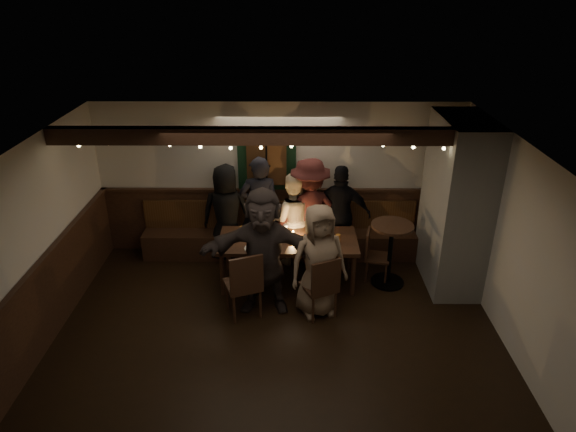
{
  "coord_description": "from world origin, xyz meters",
  "views": [
    {
      "loc": [
        0.2,
        -5.49,
        4.4
      ],
      "look_at": [
        0.15,
        1.6,
        1.05
      ],
      "focal_mm": 32.0,
      "sensor_mm": 36.0,
      "label": 1
    }
  ],
  "objects_px": {
    "chair_near_right": "(322,284)",
    "chair_near_left": "(245,282)",
    "person_g": "(318,261)",
    "person_a": "(227,213)",
    "person_e": "(341,214)",
    "high_top": "(391,247)",
    "person_b": "(260,209)",
    "person_d": "(310,211)",
    "chair_end": "(373,252)",
    "person_c": "(292,219)",
    "dining_table": "(288,243)",
    "person_f": "(263,251)"
  },
  "relations": [
    {
      "from": "high_top",
      "to": "person_f",
      "type": "height_order",
      "value": "person_f"
    },
    {
      "from": "chair_near_left",
      "to": "person_d",
      "type": "height_order",
      "value": "person_d"
    },
    {
      "from": "chair_end",
      "to": "person_b",
      "type": "height_order",
      "value": "person_b"
    },
    {
      "from": "person_f",
      "to": "person_g",
      "type": "bearing_deg",
      "value": -4.4
    },
    {
      "from": "chair_near_right",
      "to": "person_a",
      "type": "bearing_deg",
      "value": 131.64
    },
    {
      "from": "person_c",
      "to": "person_f",
      "type": "bearing_deg",
      "value": 73.51
    },
    {
      "from": "person_d",
      "to": "person_b",
      "type": "bearing_deg",
      "value": -24.91
    },
    {
      "from": "person_a",
      "to": "person_e",
      "type": "relative_size",
      "value": 0.99
    },
    {
      "from": "chair_near_left",
      "to": "person_g",
      "type": "relative_size",
      "value": 0.62
    },
    {
      "from": "person_c",
      "to": "person_d",
      "type": "distance_m",
      "value": 0.31
    },
    {
      "from": "person_f",
      "to": "person_c",
      "type": "bearing_deg",
      "value": 76.05
    },
    {
      "from": "person_d",
      "to": "person_g",
      "type": "bearing_deg",
      "value": 73.18
    },
    {
      "from": "high_top",
      "to": "person_g",
      "type": "height_order",
      "value": "person_g"
    },
    {
      "from": "high_top",
      "to": "person_a",
      "type": "height_order",
      "value": "person_a"
    },
    {
      "from": "chair_near_left",
      "to": "person_e",
      "type": "relative_size",
      "value": 0.61
    },
    {
      "from": "person_a",
      "to": "person_e",
      "type": "xyz_separation_m",
      "value": [
        1.87,
        -0.03,
        0.0
      ]
    },
    {
      "from": "chair_near_left",
      "to": "chair_near_right",
      "type": "bearing_deg",
      "value": 0.51
    },
    {
      "from": "high_top",
      "to": "dining_table",
      "type": "bearing_deg",
      "value": 179.25
    },
    {
      "from": "person_d",
      "to": "chair_near_right",
      "type": "bearing_deg",
      "value": 74.73
    },
    {
      "from": "dining_table",
      "to": "person_d",
      "type": "relative_size",
      "value": 1.17
    },
    {
      "from": "chair_near_right",
      "to": "chair_near_left",
      "type": "bearing_deg",
      "value": -179.49
    },
    {
      "from": "person_e",
      "to": "high_top",
      "type": "bearing_deg",
      "value": 140.26
    },
    {
      "from": "chair_near_right",
      "to": "person_a",
      "type": "relative_size",
      "value": 0.58
    },
    {
      "from": "person_b",
      "to": "person_e",
      "type": "xyz_separation_m",
      "value": [
        1.33,
        -0.05,
        -0.07
      ]
    },
    {
      "from": "person_e",
      "to": "person_a",
      "type": "bearing_deg",
      "value": 5.77
    },
    {
      "from": "chair_end",
      "to": "person_a",
      "type": "height_order",
      "value": "person_a"
    },
    {
      "from": "chair_near_right",
      "to": "person_f",
      "type": "distance_m",
      "value": 0.93
    },
    {
      "from": "chair_near_right",
      "to": "person_c",
      "type": "bearing_deg",
      "value": 104.8
    },
    {
      "from": "person_b",
      "to": "person_d",
      "type": "height_order",
      "value": "person_b"
    },
    {
      "from": "person_a",
      "to": "person_e",
      "type": "distance_m",
      "value": 1.87
    },
    {
      "from": "dining_table",
      "to": "chair_near_right",
      "type": "relative_size",
      "value": 2.19
    },
    {
      "from": "person_e",
      "to": "person_g",
      "type": "bearing_deg",
      "value": 80.72
    },
    {
      "from": "chair_near_left",
      "to": "person_g",
      "type": "xyz_separation_m",
      "value": [
        1.01,
        0.15,
        0.25
      ]
    },
    {
      "from": "person_c",
      "to": "person_d",
      "type": "bearing_deg",
      "value": -168.73
    },
    {
      "from": "high_top",
      "to": "person_b",
      "type": "relative_size",
      "value": 0.56
    },
    {
      "from": "chair_end",
      "to": "person_f",
      "type": "bearing_deg",
      "value": -154.09
    },
    {
      "from": "dining_table",
      "to": "person_f",
      "type": "bearing_deg",
      "value": -116.1
    },
    {
      "from": "chair_end",
      "to": "person_c",
      "type": "relative_size",
      "value": 0.52
    },
    {
      "from": "chair_near_right",
      "to": "person_d",
      "type": "distance_m",
      "value": 1.66
    },
    {
      "from": "chair_near_left",
      "to": "person_e",
      "type": "bearing_deg",
      "value": 48.79
    },
    {
      "from": "dining_table",
      "to": "person_c",
      "type": "xyz_separation_m",
      "value": [
        0.07,
        0.64,
        0.1
      ]
    },
    {
      "from": "person_f",
      "to": "person_g",
      "type": "xyz_separation_m",
      "value": [
        0.76,
        -0.1,
        -0.1
      ]
    },
    {
      "from": "chair_near_right",
      "to": "person_g",
      "type": "height_order",
      "value": "person_g"
    },
    {
      "from": "chair_near_left",
      "to": "high_top",
      "type": "distance_m",
      "value": 2.34
    },
    {
      "from": "high_top",
      "to": "person_e",
      "type": "height_order",
      "value": "person_e"
    },
    {
      "from": "chair_near_left",
      "to": "dining_table",
      "type": "bearing_deg",
      "value": 57.73
    },
    {
      "from": "chair_near_right",
      "to": "person_g",
      "type": "distance_m",
      "value": 0.33
    },
    {
      "from": "person_c",
      "to": "person_d",
      "type": "height_order",
      "value": "person_d"
    },
    {
      "from": "dining_table",
      "to": "high_top",
      "type": "height_order",
      "value": "high_top"
    },
    {
      "from": "person_a",
      "to": "person_e",
      "type": "bearing_deg",
      "value": -179.85
    }
  ]
}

